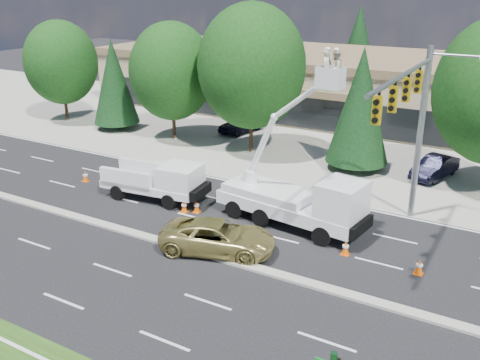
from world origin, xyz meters
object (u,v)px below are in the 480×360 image
Objects in this scene: utility_pickup at (159,185)px; minivan at (218,237)px; bucket_truck at (301,193)px; signal_mast at (414,114)px.

utility_pickup reaches higher than minivan.
bucket_truck is 4.98m from minivan.
signal_mast is 14.42m from utility_pickup.
signal_mast is 1.67× the size of utility_pickup.
bucket_truck reaches higher than signal_mast.
minivan is (-6.90, -6.44, -5.31)m from signal_mast.
utility_pickup is (-13.18, -2.80, -5.13)m from signal_mast.
minivan is at bearing -110.62° from bucket_truck.
minivan is (6.28, -3.65, -0.18)m from utility_pickup.
utility_pickup is at bearing -168.43° from bucket_truck.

